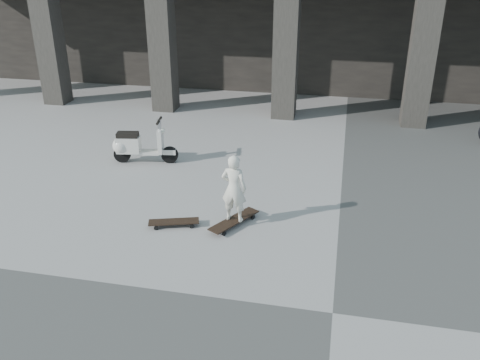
% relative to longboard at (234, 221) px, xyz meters
% --- Properties ---
extents(ground, '(90.00, 90.00, 0.00)m').
position_rel_longboard_xyz_m(ground, '(1.81, -2.05, -0.09)').
color(ground, '#474744').
rests_on(ground, ground).
extents(longboard, '(0.75, 1.07, 0.11)m').
position_rel_longboard_xyz_m(longboard, '(0.00, 0.00, 0.00)').
color(longboard, black).
rests_on(longboard, ground).
extents(skateboard_spare, '(0.90, 0.47, 0.10)m').
position_rel_longboard_xyz_m(skateboard_spare, '(-1.02, -0.26, -0.01)').
color(skateboard_spare, black).
rests_on(skateboard_spare, ground).
extents(child, '(0.47, 0.33, 1.22)m').
position_rel_longboard_xyz_m(child, '(0.00, 0.00, 0.63)').
color(child, silver).
rests_on(child, longboard).
extents(scooter, '(1.46, 0.59, 1.03)m').
position_rel_longboard_xyz_m(scooter, '(-2.83, 2.34, 0.32)').
color(scooter, black).
rests_on(scooter, ground).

